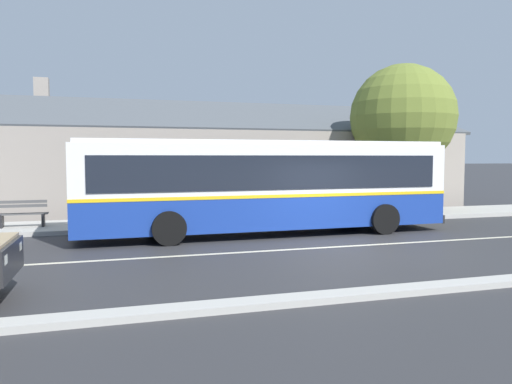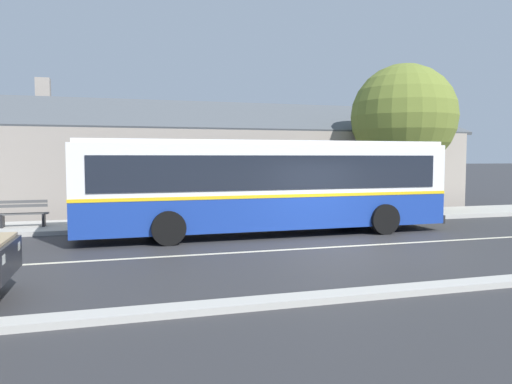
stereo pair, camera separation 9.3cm
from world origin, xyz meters
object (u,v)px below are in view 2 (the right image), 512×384
(bus_stop_sign, at_px, (402,179))
(bench_by_building, at_px, (23,215))
(street_tree_primary, at_px, (404,117))
(transit_bus, at_px, (265,184))

(bus_stop_sign, bearing_deg, bench_by_building, 176.80)
(street_tree_primary, relative_size, bus_stop_sign, 2.81)
(transit_bus, distance_m, street_tree_primary, 9.42)
(transit_bus, relative_size, bus_stop_sign, 5.08)
(transit_bus, bearing_deg, bench_by_building, 159.60)
(bench_by_building, bearing_deg, street_tree_primary, 4.96)
(street_tree_primary, bearing_deg, bus_stop_sign, -123.84)
(transit_bus, bearing_deg, street_tree_primary, 28.13)
(bench_by_building, relative_size, bus_stop_sign, 0.68)
(transit_bus, height_order, street_tree_primary, street_tree_primary)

